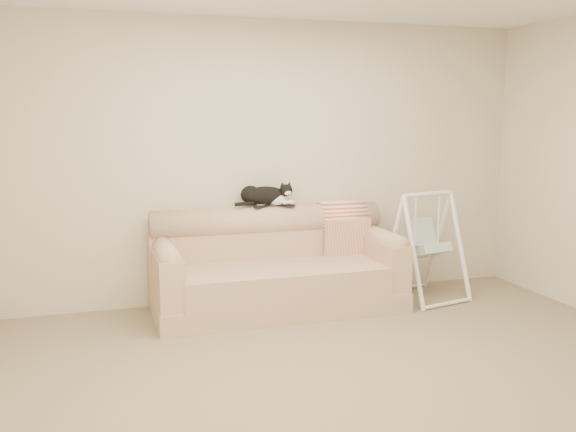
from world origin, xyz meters
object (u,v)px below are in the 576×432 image
Objects in this scene: sofa at (276,270)px; baby_swing at (425,245)px; tuxedo_cat at (265,195)px; remote_a at (262,206)px; remote_b at (286,205)px.

baby_swing is (1.45, -0.11, 0.16)m from sofa.
sofa is 0.70m from tuxedo_cat.
tuxedo_cat is at bearing 35.98° from remote_a.
remote_b is at bearing 165.84° from baby_swing.
tuxedo_cat reaches higher than sofa.
baby_swing is at bearing -14.16° from remote_b.
sofa is at bearing -83.42° from tuxedo_cat.
sofa is 13.27× the size of remote_b.
tuxedo_cat is (0.04, 0.03, 0.09)m from remote_a.
remote_a is 1.60m from baby_swing.
tuxedo_cat is at bearing 168.67° from remote_b.
baby_swing is (1.29, -0.32, -0.40)m from remote_b.
sofa is at bearing 175.56° from baby_swing.
tuxedo_cat is 0.55× the size of baby_swing.
sofa is at bearing -73.48° from remote_a.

